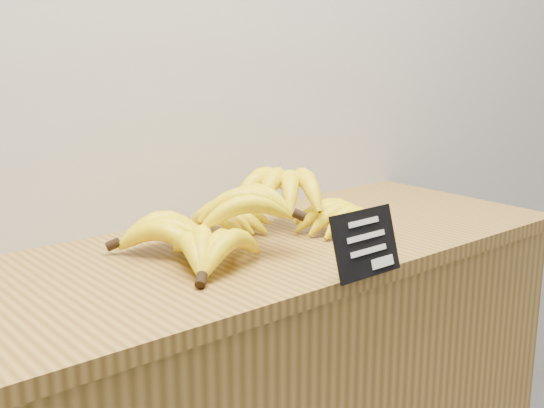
{
  "coord_description": "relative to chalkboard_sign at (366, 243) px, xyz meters",
  "views": [
    {
      "loc": [
        -0.74,
        1.72,
        1.32
      ],
      "look_at": [
        0.07,
        2.7,
        1.02
      ],
      "focal_mm": 45.0,
      "sensor_mm": 36.0,
      "label": 1
    }
  ],
  "objects": [
    {
      "name": "banana_pile",
      "position": [
        -0.04,
        0.28,
        -0.0
      ],
      "size": [
        0.56,
        0.37,
        0.13
      ],
      "color": "yellow",
      "rests_on": "counter_top"
    },
    {
      "name": "counter_top",
      "position": [
        -0.03,
        0.27,
        -0.07
      ],
      "size": [
        1.37,
        0.54,
        0.03
      ],
      "primitive_type": "cube",
      "color": "olive",
      "rests_on": "counter"
    },
    {
      "name": "chalkboard_sign",
      "position": [
        0.0,
        0.0,
        0.0
      ],
      "size": [
        0.15,
        0.04,
        0.11
      ],
      "primitive_type": "cube",
      "rotation": [
        -0.28,
        0.0,
        0.0
      ],
      "color": "black",
      "rests_on": "counter_top"
    }
  ]
}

